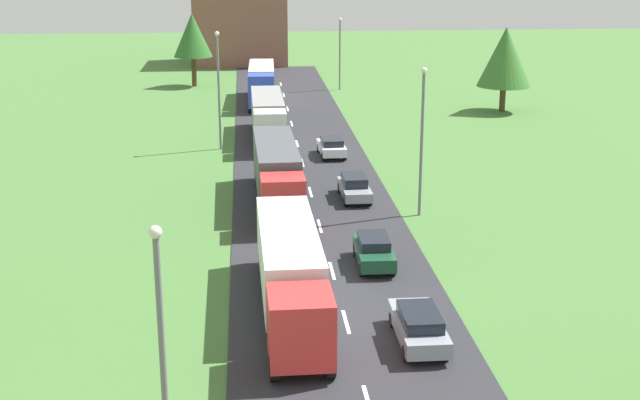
% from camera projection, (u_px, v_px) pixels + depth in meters
% --- Properties ---
extents(road, '(10.00, 140.00, 0.06)m').
position_uv_depth(road, '(327.00, 253.00, 45.41)').
color(road, '#2B2B30').
rests_on(road, ground).
extents(lane_marking_centre, '(0.16, 121.02, 0.01)m').
position_uv_depth(lane_marking_centre, '(337.00, 287.00, 40.79)').
color(lane_marking_centre, white).
rests_on(lane_marking_centre, road).
extents(truck_lead, '(2.67, 13.17, 3.43)m').
position_uv_depth(truck_lead, '(291.00, 270.00, 37.55)').
color(truck_lead, red).
rests_on(truck_lead, road).
extents(truck_second, '(2.72, 12.89, 3.62)m').
position_uv_depth(truck_second, '(277.00, 171.00, 53.26)').
color(truck_second, red).
rests_on(truck_second, road).
extents(truck_third, '(2.54, 12.73, 3.42)m').
position_uv_depth(truck_third, '(268.00, 115.00, 70.64)').
color(truck_third, white).
rests_on(truck_third, road).
extents(truck_fourth, '(2.83, 12.59, 3.57)m').
position_uv_depth(truck_fourth, '(262.00, 82.00, 86.86)').
color(truck_fourth, blue).
rests_on(truck_fourth, road).
extents(car_second, '(1.81, 4.57, 1.47)m').
position_uv_depth(car_second, '(419.00, 325.00, 34.96)').
color(car_second, '#8C939E').
rests_on(car_second, road).
extents(car_third, '(1.83, 4.12, 1.48)m').
position_uv_depth(car_third, '(374.00, 251.00, 43.38)').
color(car_third, '#19472D').
rests_on(car_third, road).
extents(car_fourth, '(1.78, 4.37, 1.48)m').
position_uv_depth(car_fourth, '(354.00, 187.00, 54.64)').
color(car_fourth, '#8C939E').
rests_on(car_fourth, road).
extents(car_fifth, '(1.96, 4.03, 1.42)m').
position_uv_depth(car_fifth, '(332.00, 147.00, 65.38)').
color(car_fifth, white).
rests_on(car_fifth, road).
extents(lamppost_lead, '(0.36, 0.36, 8.68)m').
position_uv_depth(lamppost_lead, '(163.00, 361.00, 23.44)').
color(lamppost_lead, slate).
rests_on(lamppost_lead, ground).
extents(lamppost_second, '(0.36, 0.36, 8.81)m').
position_uv_depth(lamppost_second, '(422.00, 135.00, 50.37)').
color(lamppost_second, slate).
rests_on(lamppost_second, ground).
extents(lamppost_third, '(0.36, 0.36, 9.15)m').
position_uv_depth(lamppost_third, '(219.00, 85.00, 66.66)').
color(lamppost_third, slate).
rests_on(lamppost_third, ground).
extents(lamppost_fourth, '(0.36, 0.36, 7.79)m').
position_uv_depth(lamppost_fourth, '(340.00, 50.00, 93.99)').
color(lamppost_fourth, slate).
rests_on(lamppost_fourth, ground).
extents(tree_maple, '(4.31, 4.31, 8.04)m').
position_uv_depth(tree_maple, '(193.00, 36.00, 95.89)').
color(tree_maple, '#513823').
rests_on(tree_maple, ground).
extents(tree_ash, '(5.06, 5.06, 8.02)m').
position_uv_depth(tree_ash, '(505.00, 57.00, 81.53)').
color(tree_ash, '#513823').
rests_on(tree_ash, ground).
extents(distant_building, '(12.05, 10.68, 9.32)m').
position_uv_depth(distant_building, '(240.00, 27.00, 114.79)').
color(distant_building, brown).
rests_on(distant_building, ground).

